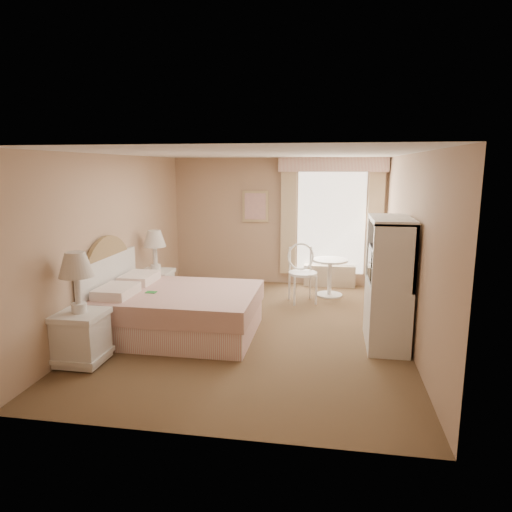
% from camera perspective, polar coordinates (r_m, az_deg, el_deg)
% --- Properties ---
extents(room, '(4.21, 5.51, 2.51)m').
position_cam_1_polar(room, '(6.42, -0.10, 1.47)').
color(room, brown).
rests_on(room, ground).
extents(window, '(2.05, 0.22, 2.51)m').
position_cam_1_polar(window, '(8.96, 9.40, 4.64)').
color(window, white).
rests_on(window, room).
extents(framed_art, '(0.52, 0.04, 0.62)m').
position_cam_1_polar(framed_art, '(9.12, -0.08, 6.23)').
color(framed_art, tan).
rests_on(framed_art, room).
extents(bed, '(2.14, 1.67, 1.48)m').
position_cam_1_polar(bed, '(6.56, -10.41, -6.56)').
color(bed, '#D58D8A').
rests_on(bed, room).
extents(nightstand_near, '(0.56, 0.56, 1.34)m').
position_cam_1_polar(nightstand_near, '(5.82, -21.10, -7.87)').
color(nightstand_near, white).
rests_on(nightstand_near, room).
extents(nightstand_far, '(0.53, 0.53, 1.27)m').
position_cam_1_polar(nightstand_far, '(7.88, -12.38, -2.70)').
color(nightstand_far, white).
rests_on(nightstand_far, room).
extents(round_table, '(0.64, 0.64, 0.68)m').
position_cam_1_polar(round_table, '(8.40, 9.21, -1.91)').
color(round_table, silver).
rests_on(round_table, room).
extents(cafe_chair, '(0.62, 0.62, 1.02)m').
position_cam_1_polar(cafe_chair, '(7.97, 5.76, -1.51)').
color(cafe_chair, silver).
rests_on(cafe_chair, room).
extents(armoire, '(0.51, 1.02, 1.70)m').
position_cam_1_polar(armoire, '(6.22, 16.18, -4.47)').
color(armoire, white).
rests_on(armoire, room).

